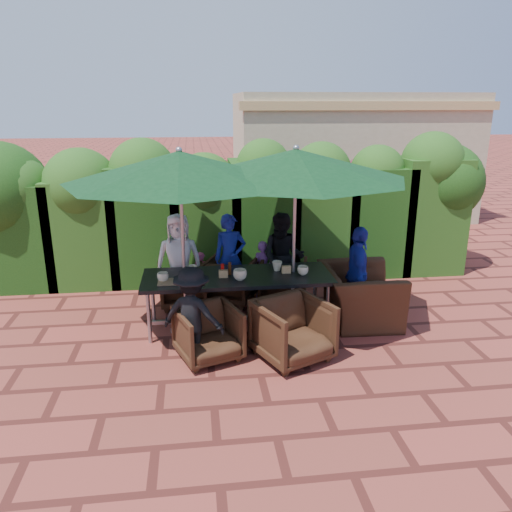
{
  "coord_description": "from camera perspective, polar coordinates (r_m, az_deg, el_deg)",
  "views": [
    {
      "loc": [
        -0.69,
        -6.08,
        2.98
      ],
      "look_at": [
        0.13,
        0.4,
        0.96
      ],
      "focal_mm": 35.0,
      "sensor_mm": 36.0,
      "label": 1
    }
  ],
  "objects": [
    {
      "name": "ground",
      "position": [
        6.81,
        -0.7,
        -8.78
      ],
      "size": [
        80.0,
        80.0,
        0.0
      ],
      "primitive_type": "plane",
      "color": "maroon",
      "rests_on": "ground"
    },
    {
      "name": "dining_table",
      "position": [
        6.74,
        -2.14,
        -2.8
      ],
      "size": [
        2.53,
        0.9,
        0.75
      ],
      "color": "black",
      "rests_on": "ground"
    },
    {
      "name": "umbrella_left",
      "position": [
        6.31,
        -8.72,
        10.03
      ],
      "size": [
        2.9,
        2.9,
        2.46
      ],
      "color": "gray",
      "rests_on": "ground"
    },
    {
      "name": "umbrella_right",
      "position": [
        6.54,
        4.57,
        10.42
      ],
      "size": [
        2.95,
        2.95,
        2.46
      ],
      "color": "gray",
      "rests_on": "ground"
    },
    {
      "name": "chair_far_left",
      "position": [
        7.68,
        -8.48,
        -3.04
      ],
      "size": [
        0.74,
        0.7,
        0.7
      ],
      "primitive_type": "imported",
      "rotation": [
        0.0,
        0.0,
        3.24
      ],
      "color": "black",
      "rests_on": "ground"
    },
    {
      "name": "chair_far_mid",
      "position": [
        7.73,
        -3.0,
        -2.56
      ],
      "size": [
        0.93,
        0.91,
        0.74
      ],
      "primitive_type": "imported",
      "rotation": [
        0.0,
        0.0,
        2.73
      ],
      "color": "black",
      "rests_on": "ground"
    },
    {
      "name": "chair_far_right",
      "position": [
        7.74,
        3.12,
        -2.59
      ],
      "size": [
        0.86,
        0.82,
        0.73
      ],
      "primitive_type": "imported",
      "rotation": [
        0.0,
        0.0,
        2.88
      ],
      "color": "black",
      "rests_on": "ground"
    },
    {
      "name": "chair_near_left",
      "position": [
        6.06,
        -5.48,
        -8.52
      ],
      "size": [
        0.88,
        0.85,
        0.72
      ],
      "primitive_type": "imported",
      "rotation": [
        0.0,
        0.0,
        0.35
      ],
      "color": "black",
      "rests_on": "ground"
    },
    {
      "name": "chair_near_right",
      "position": [
        6.02,
        4.25,
        -8.17
      ],
      "size": [
        1.02,
        1.0,
        0.81
      ],
      "primitive_type": "imported",
      "rotation": [
        0.0,
        0.0,
        0.42
      ],
      "color": "black",
      "rests_on": "ground"
    },
    {
      "name": "chair_end_right",
      "position": [
        7.15,
        11.77,
        -3.42
      ],
      "size": [
        0.8,
        1.19,
        1.02
      ],
      "primitive_type": "imported",
      "rotation": [
        0.0,
        0.0,
        1.53
      ],
      "color": "black",
      "rests_on": "ground"
    },
    {
      "name": "adult_far_left",
      "position": [
        7.6,
        -8.8,
        -0.43
      ],
      "size": [
        0.7,
        0.43,
        1.41
      ],
      "primitive_type": "imported",
      "rotation": [
        0.0,
        0.0,
        -0.02
      ],
      "color": "white",
      "rests_on": "ground"
    },
    {
      "name": "adult_far_mid",
      "position": [
        7.7,
        -2.98,
        -0.22
      ],
      "size": [
        0.52,
        0.43,
        1.36
      ],
      "primitive_type": "imported",
      "rotation": [
        0.0,
        0.0,
        0.07
      ],
      "color": "#1B2796",
      "rests_on": "ground"
    },
    {
      "name": "adult_far_right",
      "position": [
        7.68,
        3.12,
        -0.16
      ],
      "size": [
        0.77,
        0.62,
        1.39
      ],
      "primitive_type": "imported",
      "rotation": [
        0.0,
        0.0,
        -0.36
      ],
      "color": "black",
      "rests_on": "ground"
    },
    {
      "name": "adult_near_left",
      "position": [
        5.95,
        -7.26,
        -6.68
      ],
      "size": [
        0.83,
        0.62,
        1.18
      ],
      "primitive_type": "imported",
      "rotation": [
        0.0,
        0.0,
        2.73
      ],
      "color": "black",
      "rests_on": "ground"
    },
    {
      "name": "adult_end_right",
      "position": [
        7.12,
        11.52,
        -2.03
      ],
      "size": [
        0.53,
        0.85,
        1.36
      ],
      "primitive_type": "imported",
      "rotation": [
        0.0,
        0.0,
        1.4
      ],
      "color": "#1B2796",
      "rests_on": "ground"
    },
    {
      "name": "child_left",
      "position": [
        7.9,
        -6.23,
        -2.2
      ],
      "size": [
        0.28,
        0.24,
        0.74
      ],
      "primitive_type": "imported",
      "rotation": [
        0.0,
        0.0,
        0.08
      ],
      "color": "#C34575",
      "rests_on": "ground"
    },
    {
      "name": "child_right",
      "position": [
        7.86,
        0.82,
        -1.56
      ],
      "size": [
        0.36,
        0.31,
        0.91
      ],
      "primitive_type": "imported",
      "rotation": [
        0.0,
        0.0,
        -0.16
      ],
      "color": "#964EA9",
      "rests_on": "ground"
    },
    {
      "name": "pedestrian_a",
      "position": [
        10.65,
        5.4,
        6.02
      ],
      "size": [
        1.7,
        1.63,
        1.86
      ],
      "primitive_type": "imported",
      "rotation": [
        0.0,
        0.0,
        2.4
      ],
      "color": "green",
      "rests_on": "ground"
    },
    {
      "name": "pedestrian_b",
      "position": [
        11.17,
        11.14,
        6.24
      ],
      "size": [
        1.01,
        0.8,
        1.84
      ],
      "primitive_type": "imported",
      "rotation": [
        0.0,
        0.0,
        3.48
      ],
      "color": "#C34575",
      "rests_on": "ground"
    },
    {
      "name": "pedestrian_c",
      "position": [
        11.33,
        12.85,
        5.75
      ],
      "size": [
        1.08,
        1.08,
        1.64
      ],
      "primitive_type": "imported",
      "rotation": [
        0.0,
        0.0,
        2.36
      ],
      "color": "#94949C",
      "rests_on": "ground"
    },
    {
      "name": "cup_a",
      "position": [
        6.58,
        -10.59,
        -2.37
      ],
      "size": [
        0.15,
        0.15,
        0.12
      ],
      "primitive_type": "imported",
      "color": "beige",
      "rests_on": "dining_table"
    },
    {
      "name": "cup_b",
      "position": [
        6.79,
        -7.27,
        -1.59
      ],
      "size": [
        0.13,
        0.13,
        0.12
      ],
      "primitive_type": "imported",
      "color": "beige",
      "rests_on": "dining_table"
    },
    {
      "name": "cup_c",
      "position": [
        6.52,
        -1.85,
        -2.15
      ],
      "size": [
        0.18,
        0.18,
        0.14
      ],
      "primitive_type": "imported",
      "color": "beige",
      "rests_on": "dining_table"
    },
    {
      "name": "cup_d",
      "position": [
        6.89,
        2.42,
        -1.14
      ],
      "size": [
        0.14,
        0.14,
        0.13
      ],
      "primitive_type": "imported",
      "color": "beige",
      "rests_on": "dining_table"
    },
    {
      "name": "cup_e",
      "position": [
        6.75,
        5.38,
        -1.65
      ],
      "size": [
        0.15,
        0.15,
        0.12
      ],
      "primitive_type": "imported",
      "color": "beige",
      "rests_on": "dining_table"
    },
    {
      "name": "ketchup_bottle",
      "position": [
        6.67,
        -3.85,
        -1.6
      ],
      "size": [
        0.04,
        0.04,
        0.17
      ],
      "primitive_type": "cylinder",
      "color": "#B20C0A",
      "rests_on": "dining_table"
    },
    {
      "name": "sauce_bottle",
      "position": [
        6.72,
        -3.01,
        -1.44
      ],
      "size": [
        0.04,
        0.04,
        0.17
      ],
      "primitive_type": "cylinder",
      "color": "#4C230C",
      "rests_on": "dining_table"
    },
    {
      "name": "serving_tray",
      "position": [
        6.54,
        -9.62,
        -2.91
      ],
      "size": [
        0.35,
        0.25,
        0.02
      ],
      "primitive_type": "cube",
      "color": "olive",
      "rests_on": "dining_table"
    },
    {
      "name": "number_block_left",
      "position": [
        6.63,
        -3.76,
        -2.04
      ],
      "size": [
        0.12,
        0.06,
        0.1
      ],
      "primitive_type": "cube",
      "color": "tan",
      "rests_on": "dining_table"
    },
    {
      "name": "number_block_right",
      "position": [
        6.8,
        3.48,
        -1.54
      ],
      "size": [
        0.12,
        0.06,
        0.1
      ],
      "primitive_type": "cube",
      "color": "tan",
      "rests_on": "dining_table"
    },
    {
      "name": "hedge_wall",
      "position": [
        8.57,
        -3.8,
        6.08
      ],
      "size": [
        9.1,
        1.6,
        2.5
      ],
      "color": "#12350E",
      "rests_on": "ground"
    },
    {
      "name": "building",
      "position": [
        13.79,
        10.7,
        11.18
      ],
      "size": [
        6.2,
        3.08,
        3.2
      ],
      "color": "#B9AC89",
      "rests_on": "ground"
    }
  ]
}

